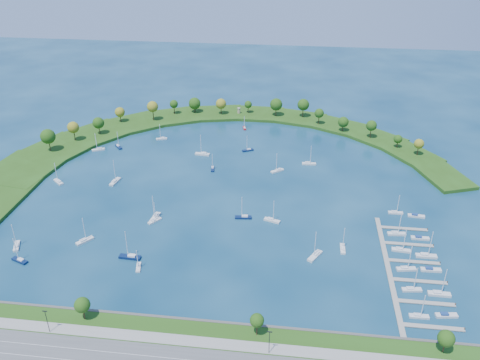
# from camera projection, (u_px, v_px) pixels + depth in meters

# --- Properties ---
(ground) EXTENTS (700.00, 700.00, 0.00)m
(ground) POSITION_uv_depth(u_px,v_px,m) (230.00, 190.00, 275.70)
(ground) COLOR #082C48
(ground) RESTS_ON ground
(breakwater) EXTENTS (286.74, 247.64, 2.00)m
(breakwater) POSITION_uv_depth(u_px,v_px,m) (170.00, 148.00, 322.81)
(breakwater) COLOR #254512
(breakwater) RESTS_ON ground
(breakwater_trees) EXTENTS (240.04, 91.43, 14.64)m
(breakwater_trees) POSITION_uv_depth(u_px,v_px,m) (214.00, 115.00, 349.31)
(breakwater_trees) COLOR #382314
(breakwater_trees) RESTS_ON breakwater
(harbor_tower) EXTENTS (2.60, 2.60, 4.28)m
(harbor_tower) POSITION_uv_depth(u_px,v_px,m) (239.00, 111.00, 375.25)
(harbor_tower) COLOR gray
(harbor_tower) RESTS_ON breakwater
(dock_system) EXTENTS (24.28, 82.00, 1.60)m
(dock_system) POSITION_uv_depth(u_px,v_px,m) (406.00, 270.00, 212.99)
(dock_system) COLOR gray
(dock_system) RESTS_ON ground
(moored_boat_0) EXTENTS (7.99, 6.97, 12.24)m
(moored_boat_0) POSITION_uv_depth(u_px,v_px,m) (277.00, 170.00, 294.98)
(moored_boat_0) COLOR silver
(moored_boat_0) RESTS_ON ground
(moored_boat_1) EXTENTS (8.61, 3.17, 12.37)m
(moored_boat_1) POSITION_uv_depth(u_px,v_px,m) (243.00, 217.00, 249.66)
(moored_boat_1) COLOR #0A1B42
(moored_boat_1) RESTS_ON ground
(moored_boat_2) EXTENTS (3.28, 6.60, 9.34)m
(moored_boat_2) POSITION_uv_depth(u_px,v_px,m) (244.00, 128.00, 354.13)
(moored_boat_2) COLOR maroon
(moored_boat_2) RESTS_ON ground
(moored_boat_3) EXTENTS (3.30, 6.93, 9.82)m
(moored_boat_3) POSITION_uv_depth(u_px,v_px,m) (138.00, 266.00, 214.52)
(moored_boat_3) COLOR silver
(moored_boat_3) RESTS_ON ground
(moored_boat_4) EXTENTS (8.61, 2.79, 12.51)m
(moored_boat_4) POSITION_uv_depth(u_px,v_px,m) (309.00, 163.00, 303.39)
(moored_boat_4) COLOR silver
(moored_boat_4) RESTS_ON ground
(moored_boat_5) EXTENTS (3.09, 7.18, 10.21)m
(moored_boat_5) POSITION_uv_depth(u_px,v_px,m) (213.00, 168.00, 297.57)
(moored_boat_5) COLOR #0A1B42
(moored_boat_5) RESTS_ON ground
(moored_boat_6) EXTENTS (9.94, 3.25, 14.43)m
(moored_boat_6) POSITION_uv_depth(u_px,v_px,m) (130.00, 256.00, 220.57)
(moored_boat_6) COLOR #0A1B42
(moored_boat_6) RESTS_ON ground
(moored_boat_7) EXTENTS (5.27, 8.45, 12.05)m
(moored_boat_7) POSITION_uv_depth(u_px,v_px,m) (16.00, 245.00, 228.01)
(moored_boat_7) COLOR silver
(moored_boat_7) RESTS_ON ground
(moored_boat_8) EXTENTS (6.22, 7.24, 11.03)m
(moored_boat_8) POSITION_uv_depth(u_px,v_px,m) (155.00, 220.00, 246.91)
(moored_boat_8) COLOR silver
(moored_boat_8) RESTS_ON ground
(moored_boat_9) EXTENTS (6.69, 7.27, 11.37)m
(moored_boat_9) POSITION_uv_depth(u_px,v_px,m) (119.00, 146.00, 325.42)
(moored_boat_9) COLOR #0A1B42
(moored_boat_9) RESTS_ON ground
(moored_boat_10) EXTENTS (8.56, 4.87, 12.14)m
(moored_boat_10) POSITION_uv_depth(u_px,v_px,m) (272.00, 220.00, 247.19)
(moored_boat_10) COLOR silver
(moored_boat_10) RESTS_ON ground
(moored_boat_11) EXTENTS (7.52, 5.34, 10.91)m
(moored_boat_11) POSITION_uv_depth(u_px,v_px,m) (248.00, 150.00, 320.88)
(moored_boat_11) COLOR #0A1B42
(moored_boat_11) RESTS_ON ground
(moored_boat_12) EXTENTS (3.80, 9.51, 13.59)m
(moored_boat_12) POSITION_uv_depth(u_px,v_px,m) (155.00, 217.00, 249.54)
(moored_boat_12) COLOR silver
(moored_boat_12) RESTS_ON ground
(moored_boat_13) EXTENTS (8.51, 5.11, 12.10)m
(moored_boat_13) POSITION_uv_depth(u_px,v_px,m) (20.00, 260.00, 218.52)
(moored_boat_13) COLOR #0A1B42
(moored_boat_13) RESTS_ON ground
(moored_boat_14) EXTENTS (7.92, 7.33, 12.41)m
(moored_boat_14) POSITION_uv_depth(u_px,v_px,m) (58.00, 181.00, 282.70)
(moored_boat_14) COLOR silver
(moored_boat_14) RESTS_ON ground
(moored_boat_15) EXTENTS (7.18, 8.28, 12.65)m
(moored_boat_15) POSITION_uv_depth(u_px,v_px,m) (85.00, 240.00, 231.66)
(moored_boat_15) COLOR silver
(moored_boat_15) RESTS_ON ground
(moored_boat_16) EXTENTS (8.39, 5.69, 12.08)m
(moored_boat_16) POSITION_uv_depth(u_px,v_px,m) (98.00, 149.00, 321.57)
(moored_boat_16) COLOR silver
(moored_boat_16) RESTS_ON ground
(moored_boat_17) EXTENTS (7.12, 9.53, 13.96)m
(moored_boat_17) POSITION_uv_depth(u_px,v_px,m) (315.00, 255.00, 221.40)
(moored_boat_17) COLOR silver
(moored_boat_17) RESTS_ON ground
(moored_boat_18) EXTENTS (2.24, 7.84, 11.51)m
(moored_boat_18) POSITION_uv_depth(u_px,v_px,m) (343.00, 248.00, 226.18)
(moored_boat_18) COLOR silver
(moored_boat_18) RESTS_ON ground
(moored_boat_19) EXTENTS (7.78, 4.27, 11.02)m
(moored_boat_19) POSITION_uv_depth(u_px,v_px,m) (162.00, 138.00, 337.24)
(moored_boat_19) COLOR silver
(moored_boat_19) RESTS_ON ground
(moored_boat_20) EXTENTS (4.24, 9.75, 13.86)m
(moored_boat_20) POSITION_uv_depth(u_px,v_px,m) (115.00, 181.00, 282.82)
(moored_boat_20) COLOR silver
(moored_boat_20) RESTS_ON ground
(moored_boat_21) EXTENTS (9.56, 3.42, 13.77)m
(moored_boat_21) POSITION_uv_depth(u_px,v_px,m) (203.00, 154.00, 315.38)
(moored_boat_21) COLOR silver
(moored_boat_21) RESTS_ON ground
(docked_boat_0) EXTENTS (7.54, 2.27, 11.01)m
(docked_boat_0) POSITION_uv_depth(u_px,v_px,m) (419.00, 316.00, 188.24)
(docked_boat_0) COLOR silver
(docked_boat_0) RESTS_ON ground
(docked_boat_1) EXTENTS (8.59, 3.42, 1.71)m
(docked_boat_1) POSITION_uv_depth(u_px,v_px,m) (446.00, 315.00, 188.74)
(docked_boat_1) COLOR silver
(docked_boat_1) RESTS_ON ground
(docked_boat_2) EXTENTS (8.23, 3.22, 11.77)m
(docked_boat_2) POSITION_uv_depth(u_px,v_px,m) (412.00, 289.00, 201.58)
(docked_boat_2) COLOR silver
(docked_boat_2) RESTS_ON ground
(docked_boat_3) EXTENTS (9.06, 2.67, 13.26)m
(docked_boat_3) POSITION_uv_depth(u_px,v_px,m) (439.00, 293.00, 199.19)
(docked_boat_3) COLOR silver
(docked_boat_3) RESTS_ON ground
(docked_boat_4) EXTENTS (8.75, 3.76, 12.46)m
(docked_boat_4) POSITION_uv_depth(u_px,v_px,m) (406.00, 268.00, 213.30)
(docked_boat_4) COLOR silver
(docked_boat_4) RESTS_ON ground
(docked_boat_5) EXTENTS (8.84, 2.84, 1.78)m
(docked_boat_5) POSITION_uv_depth(u_px,v_px,m) (431.00, 270.00, 212.93)
(docked_boat_5) COLOR silver
(docked_boat_5) RESTS_ON ground
(docked_boat_6) EXTENTS (8.61, 3.17, 12.37)m
(docked_boat_6) POSITION_uv_depth(u_px,v_px,m) (401.00, 249.00, 225.28)
(docked_boat_6) COLOR silver
(docked_boat_6) RESTS_ON ground
(docked_boat_7) EXTENTS (9.37, 2.75, 13.72)m
(docked_boat_7) POSITION_uv_depth(u_px,v_px,m) (426.00, 255.00, 221.34)
(docked_boat_7) COLOR silver
(docked_boat_7) RESTS_ON ground
(docked_boat_8) EXTENTS (8.90, 3.22, 12.81)m
(docked_boat_8) POSITION_uv_depth(u_px,v_px,m) (397.00, 233.00, 236.80)
(docked_boat_8) COLOR silver
(docked_boat_8) RESTS_ON ground
(docked_boat_9) EXTENTS (8.43, 2.39, 1.72)m
(docked_boat_9) POSITION_uv_depth(u_px,v_px,m) (420.00, 238.00, 233.77)
(docked_boat_9) COLOR silver
(docked_boat_9) RESTS_ON ground
(docked_boat_10) EXTENTS (7.40, 2.09, 10.87)m
(docked_boat_10) POSITION_uv_depth(u_px,v_px,m) (395.00, 212.00, 253.65)
(docked_boat_10) COLOR silver
(docked_boat_10) RESTS_ON ground
(docked_boat_11) EXTENTS (8.47, 3.04, 1.69)m
(docked_boat_11) POSITION_uv_depth(u_px,v_px,m) (416.00, 216.00, 250.96)
(docked_boat_11) COLOR silver
(docked_boat_11) RESTS_ON ground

